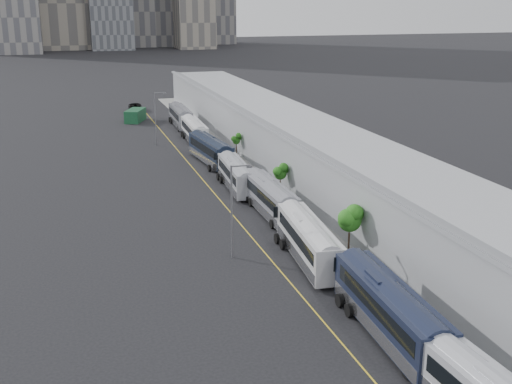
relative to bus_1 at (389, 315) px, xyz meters
name	(u,v)px	position (x,y,z in m)	size (l,w,h in m)	color
sidewalk	(305,195)	(6.96, 34.04, -1.67)	(10.00, 170.00, 0.12)	gray
lane_line	(223,203)	(-3.54, 34.04, -1.72)	(0.12, 160.00, 0.02)	gold
depot	(336,165)	(10.95, 34.04, 1.78)	(12.45, 160.40, 7.20)	gray
bus_1	(389,315)	(0.00, 0.00, 0.00)	(3.54, 14.16, 4.10)	black
bus_2	(309,244)	(-0.33, 14.61, -0.09)	(3.94, 13.52, 3.90)	silver
bus_3	(270,200)	(0.56, 28.58, -0.14)	(2.88, 12.92, 3.78)	gray
bus_4	(236,177)	(-0.38, 39.26, -0.21)	(3.21, 12.48, 3.61)	#A0A3AA
bus_5	(211,153)	(-0.40, 53.36, -0.13)	(3.89, 13.22, 3.81)	black
bus_6	(194,133)	(0.37, 68.61, -0.17)	(2.99, 12.77, 3.71)	white
bus_7	(181,118)	(0.75, 83.13, -0.12)	(2.98, 13.10, 3.81)	slate
tree_1	(350,217)	(3.66, 14.53, 2.18)	(2.20, 2.20, 5.04)	black
tree_2	(280,172)	(3.98, 34.90, 1.27)	(1.55, 1.55, 3.82)	black
tree_3	(236,140)	(4.17, 55.73, 0.98)	(1.17, 1.17, 3.37)	black
street_lamp_near	(234,205)	(-6.62, 17.49, 3.39)	(2.04, 0.22, 8.87)	#59595E
street_lamp_far	(156,115)	(-6.05, 67.72, 3.34)	(2.04, 0.22, 8.78)	#59595E
shipping_container	(135,115)	(-6.87, 90.89, -0.55)	(2.74, 6.29, 2.37)	#134025
suv	(136,107)	(-5.34, 103.21, -0.90)	(2.77, 6.01, 1.67)	black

